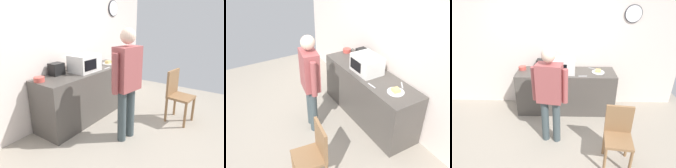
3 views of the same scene
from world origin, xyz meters
The scene contains 11 objects.
ground_plane centered at (0.00, 0.00, 0.00)m, with size 6.00×6.00×0.00m, color #9E9384.
back_wall centered at (0.01, 1.60, 1.30)m, with size 5.40×0.13×2.60m.
kitchen_counter centered at (0.21, 1.22, 0.45)m, with size 2.05×0.62×0.91m, color #4C4742.
microwave centered at (0.15, 1.19, 1.06)m, with size 0.50×0.39×0.30m.
sandwich_plate centered at (0.88, 1.20, 0.93)m, with size 0.26×0.26×0.07m.
salad_bowl centered at (-0.72, 1.33, 0.95)m, with size 0.16×0.16×0.07m, color #C64C42.
toaster centered at (-0.30, 1.42, 1.01)m, with size 0.22×0.18×0.20m, color black.
fork_utensil centered at (0.55, 1.00, 0.91)m, with size 0.17×0.02×0.01m, color silver.
spoon_utensil centered at (0.78, 1.42, 0.91)m, with size 0.17×0.02×0.01m, color silver.
person_standing centered at (-0.03, 0.22, 0.99)m, with size 0.58×0.30×1.69m.
wooden_chair centered at (1.02, -0.23, 0.52)m, with size 0.45×0.45×0.94m.
Camera 3 is at (0.27, -2.46, 2.42)m, focal length 30.59 mm.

